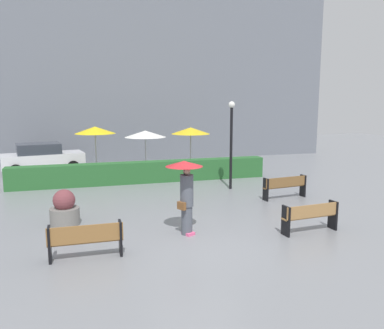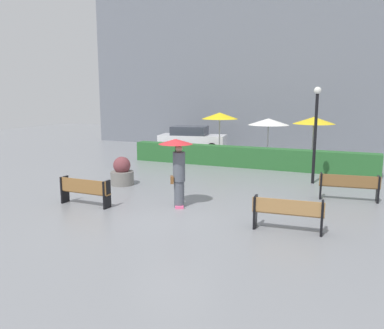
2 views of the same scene
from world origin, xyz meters
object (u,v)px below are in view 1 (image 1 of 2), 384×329
at_px(pedestrian_with_umbrella, 186,186).
at_px(patio_umbrella_yellow, 95,130).
at_px(parked_car, 42,157).
at_px(bench_near_left, 86,239).
at_px(bench_far_right, 285,185).
at_px(patio_umbrella_white, 145,134).
at_px(patio_umbrella_yellow_far, 191,131).
at_px(bench_near_right, 311,215).
at_px(lamp_post, 231,136).
at_px(planter_pot, 65,210).

distance_m(pedestrian_with_umbrella, patio_umbrella_yellow, 9.84).
bearing_deg(patio_umbrella_yellow, parked_car, 138.32).
bearing_deg(pedestrian_with_umbrella, bench_near_left, -160.00).
distance_m(bench_far_right, bench_near_left, 8.66).
height_order(patio_umbrella_white, patio_umbrella_yellow_far, patio_umbrella_yellow_far).
relative_size(bench_far_right, patio_umbrella_yellow_far, 0.79).
bearing_deg(patio_umbrella_yellow, bench_far_right, -43.81).
distance_m(bench_near_right, parked_car, 15.35).
xyz_separation_m(lamp_post, patio_umbrella_white, (-2.92, 4.83, -0.24)).
height_order(planter_pot, lamp_post, lamp_post).
bearing_deg(planter_pot, pedestrian_with_umbrella, -30.20).
xyz_separation_m(bench_near_left, patio_umbrella_yellow, (0.79, 10.60, 1.88)).
xyz_separation_m(bench_near_right, patio_umbrella_white, (-2.97, 10.93, 1.58)).
relative_size(bench_near_left, planter_pot, 1.60).
distance_m(bench_near_left, patio_umbrella_yellow, 10.79).
bearing_deg(bench_far_right, pedestrian_with_umbrella, -148.91).
bearing_deg(planter_pot, parked_car, 97.90).
bearing_deg(lamp_post, bench_near_left, -135.25).
xyz_separation_m(bench_far_right, planter_pot, (-8.26, -0.99, -0.06)).
height_order(bench_near_left, planter_pot, planter_pot).
xyz_separation_m(planter_pot, patio_umbrella_yellow_far, (6.33, 7.69, 1.77)).
distance_m(bench_near_right, planter_pot, 7.47).
distance_m(bench_near_left, pedestrian_with_umbrella, 3.12).
relative_size(bench_near_left, lamp_post, 0.47).
relative_size(bench_far_right, patio_umbrella_white, 0.84).
relative_size(lamp_post, patio_umbrella_yellow, 1.48).
relative_size(bench_near_right, patio_umbrella_yellow, 0.70).
bearing_deg(lamp_post, parked_car, 140.55).
bearing_deg(bench_near_left, lamp_post, 44.75).
bearing_deg(bench_far_right, patio_umbrella_yellow_far, 106.12).
distance_m(planter_pot, parked_car, 10.17).
bearing_deg(bench_far_right, planter_pot, -173.15).
xyz_separation_m(bench_far_right, patio_umbrella_white, (-4.31, 7.10, 1.57)).
xyz_separation_m(bench_far_right, parked_car, (-9.66, 9.08, 0.28)).
height_order(bench_near_left, parked_car, parked_car).
bearing_deg(lamp_post, bench_far_right, -58.48).
height_order(bench_near_right, patio_umbrella_yellow, patio_umbrella_yellow).
height_order(bench_near_left, patio_umbrella_yellow_far, patio_umbrella_yellow_far).
bearing_deg(patio_umbrella_white, patio_umbrella_yellow_far, -9.72).
distance_m(bench_far_right, planter_pot, 8.32).
xyz_separation_m(bench_near_left, lamp_post, (6.30, 6.25, 1.83)).
xyz_separation_m(bench_near_right, lamp_post, (-0.05, 6.10, 1.82)).
relative_size(patio_umbrella_yellow, patio_umbrella_white, 1.13).
bearing_deg(planter_pot, bench_near_left, -79.27).
height_order(patio_umbrella_yellow, patio_umbrella_yellow_far, patio_umbrella_yellow).
bearing_deg(pedestrian_with_umbrella, patio_umbrella_yellow, 101.87).
distance_m(patio_umbrella_white, parked_car, 5.84).
xyz_separation_m(patio_umbrella_white, parked_car, (-5.34, 1.97, -1.29)).
xyz_separation_m(patio_umbrella_yellow, parked_car, (-2.75, 2.45, -1.58)).
bearing_deg(patio_umbrella_white, planter_pot, -115.99).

